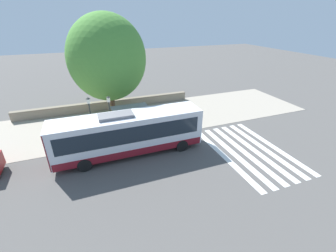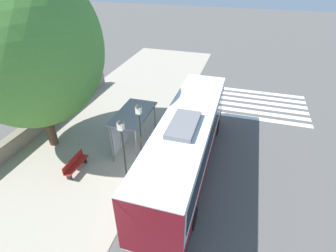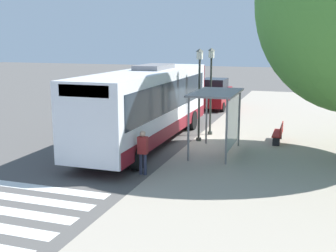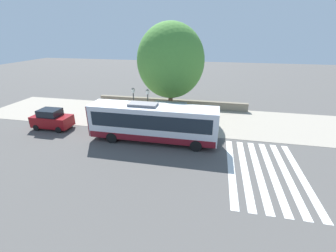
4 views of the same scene
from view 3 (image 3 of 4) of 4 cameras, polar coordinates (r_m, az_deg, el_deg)
ground_plane at (r=19.54m, az=2.87°, el=-2.36°), size 120.00×120.00×0.00m
sidewalk_plaza at (r=18.87m, az=16.17°, el=-3.28°), size 9.00×44.00×0.02m
bus at (r=19.31m, az=-2.74°, el=3.07°), size 2.60×11.51×3.57m
bus_shelter at (r=17.45m, az=7.06°, el=3.20°), size 1.79×3.31×2.62m
pedestrian at (r=14.82m, az=-3.43°, el=-3.16°), size 0.34×0.22×1.59m
bench at (r=20.19m, az=14.78°, el=-0.88°), size 0.40×1.82×0.88m
street_lamp_near at (r=21.00m, az=5.83°, el=5.68°), size 0.28×0.28×4.33m
street_lamp_far at (r=19.56m, az=4.26°, el=5.27°), size 0.28×0.28×4.32m
parked_car_behind_bus at (r=29.72m, az=6.25°, el=4.31°), size 2.00×3.96×2.07m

